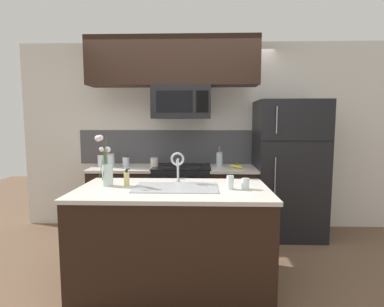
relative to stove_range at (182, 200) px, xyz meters
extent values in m
plane|color=brown|center=(0.00, -0.90, -0.46)|extent=(10.00, 10.00, 0.00)
cube|color=silver|center=(0.30, 0.38, 0.84)|extent=(5.20, 0.10, 2.60)
cube|color=#4C4C51|center=(0.00, 0.32, 0.69)|extent=(2.97, 0.01, 0.48)
cube|color=black|center=(-0.78, 0.00, -0.02)|extent=(0.81, 0.62, 0.88)
cube|color=beige|center=(-0.78, 0.00, 0.43)|extent=(0.84, 0.65, 0.03)
cube|color=black|center=(0.68, 0.00, -0.02)|extent=(0.59, 0.62, 0.88)
cube|color=beige|center=(0.68, 0.00, 0.43)|extent=(0.62, 0.65, 0.03)
cube|color=black|center=(0.00, 0.00, -0.01)|extent=(0.76, 0.62, 0.91)
cube|color=black|center=(0.00, 0.00, 0.45)|extent=(0.76, 0.62, 0.01)
cylinder|color=black|center=(-0.18, -0.14, 0.46)|extent=(0.15, 0.15, 0.01)
cylinder|color=black|center=(0.18, -0.14, 0.46)|extent=(0.15, 0.15, 0.01)
cylinder|color=black|center=(-0.18, 0.14, 0.46)|extent=(0.15, 0.15, 0.01)
cylinder|color=black|center=(0.18, 0.14, 0.46)|extent=(0.15, 0.15, 0.01)
cylinder|color=black|center=(-0.27, -0.32, 0.39)|extent=(0.03, 0.02, 0.03)
cylinder|color=black|center=(-0.14, -0.32, 0.39)|extent=(0.03, 0.02, 0.03)
cylinder|color=black|center=(0.00, -0.32, 0.39)|extent=(0.03, 0.02, 0.03)
cylinder|color=black|center=(0.14, -0.32, 0.39)|extent=(0.03, 0.02, 0.03)
cylinder|color=black|center=(0.27, -0.32, 0.39)|extent=(0.03, 0.02, 0.03)
cube|color=black|center=(0.00, -0.02, 1.29)|extent=(0.74, 0.40, 0.41)
cube|color=black|center=(-0.07, -0.22, 1.29)|extent=(0.45, 0.00, 0.27)
cube|color=black|center=(0.27, -0.22, 1.29)|extent=(0.15, 0.00, 0.27)
cube|color=black|center=(-0.11, -0.05, 1.80)|extent=(2.16, 0.34, 0.60)
cube|color=black|center=(1.40, 0.02, 0.43)|extent=(0.86, 0.72, 1.78)
cube|color=black|center=(1.40, -0.34, 0.82)|extent=(0.82, 0.00, 0.01)
cylinder|color=#99999E|center=(1.14, -0.36, 1.07)|extent=(0.01, 0.01, 0.32)
cylinder|color=#99999E|center=(1.14, -0.36, 0.29)|extent=(0.01, 0.01, 0.68)
cylinder|color=silver|center=(-1.09, 0.01, 0.53)|extent=(0.09, 0.09, 0.16)
cylinder|color=#4C331E|center=(-1.09, 0.01, 0.62)|extent=(0.09, 0.09, 0.02)
cylinder|color=silver|center=(-0.96, 0.02, 0.53)|extent=(0.10, 0.10, 0.16)
cylinder|color=#B2B2B7|center=(-0.96, 0.02, 0.61)|extent=(0.10, 0.10, 0.02)
cylinder|color=silver|center=(-0.75, 0.01, 0.51)|extent=(0.09, 0.09, 0.13)
cylinder|color=#4C331E|center=(-0.75, 0.01, 0.58)|extent=(0.08, 0.08, 0.01)
cylinder|color=silver|center=(-0.37, -0.01, 0.51)|extent=(0.10, 0.10, 0.12)
cylinder|color=#B2B2B7|center=(-0.37, -0.01, 0.57)|extent=(0.10, 0.10, 0.01)
ellipsoid|color=yellow|center=(0.71, -0.07, 0.47)|extent=(0.17, 0.10, 0.06)
ellipsoid|color=yellow|center=(0.72, -0.05, 0.47)|extent=(0.18, 0.07, 0.06)
ellipsoid|color=yellow|center=(0.72, -0.07, 0.47)|extent=(0.18, 0.06, 0.05)
ellipsoid|color=yellow|center=(0.73, -0.05, 0.47)|extent=(0.18, 0.10, 0.07)
cylinder|color=brown|center=(0.72, -0.06, 0.50)|extent=(0.02, 0.02, 0.03)
cylinder|color=silver|center=(0.50, 0.06, 0.54)|extent=(0.09, 0.09, 0.18)
cylinder|color=#A3A3AA|center=(0.50, 0.06, 0.64)|extent=(0.08, 0.08, 0.02)
cylinder|color=#A3A3AA|center=(0.50, 0.06, 0.67)|extent=(0.01, 0.01, 0.05)
sphere|color=#A3A3AA|center=(0.50, 0.06, 0.71)|extent=(0.02, 0.02, 0.02)
cube|color=black|center=(0.00, -1.25, -0.02)|extent=(1.72, 0.90, 0.88)
cube|color=beige|center=(0.00, -1.25, 0.43)|extent=(1.75, 0.93, 0.03)
cube|color=#ADAFB5|center=(0.03, -1.25, 0.45)|extent=(0.76, 0.44, 0.01)
cube|color=#ADAFB5|center=(-0.15, -1.25, 0.37)|extent=(0.30, 0.33, 0.15)
cube|color=#ADAFB5|center=(0.20, -1.25, 0.37)|extent=(0.30, 0.33, 0.15)
cylinder|color=#B7BABF|center=(0.03, -0.99, 0.46)|extent=(0.04, 0.04, 0.02)
cylinder|color=#B7BABF|center=(0.03, -0.99, 0.58)|extent=(0.02, 0.02, 0.22)
torus|color=#B7BABF|center=(0.03, -1.04, 0.69)|extent=(0.13, 0.02, 0.13)
cylinder|color=#B7BABF|center=(0.03, -1.10, 0.66)|extent=(0.02, 0.02, 0.06)
cube|color=#B7BABF|center=(0.06, -0.99, 0.48)|extent=(0.07, 0.01, 0.01)
cylinder|color=#DBCC75|center=(-0.44, -1.18, 0.51)|extent=(0.05, 0.05, 0.13)
cylinder|color=black|center=(-0.44, -1.18, 0.59)|extent=(0.02, 0.02, 0.02)
cube|color=black|center=(-0.43, -1.18, 0.61)|extent=(0.03, 0.01, 0.01)
cylinder|color=silver|center=(0.52, -1.29, 0.51)|extent=(0.06, 0.06, 0.12)
cylinder|color=silver|center=(0.65, -1.28, 0.50)|extent=(0.07, 0.07, 0.10)
cylinder|color=silver|center=(-0.62, -1.18, 0.55)|extent=(0.10, 0.10, 0.20)
cylinder|color=silver|center=(-0.62, -1.18, 0.48)|extent=(0.09, 0.09, 0.06)
cylinder|color=#386B2D|center=(-0.66, -1.17, 0.70)|extent=(0.09, 0.03, 0.38)
sphere|color=silver|center=(-0.71, -1.16, 0.89)|extent=(0.06, 0.06, 0.06)
cylinder|color=#386B2D|center=(-0.62, -1.17, 0.65)|extent=(0.01, 0.04, 0.28)
sphere|color=silver|center=(-0.62, -1.15, 0.79)|extent=(0.06, 0.06, 0.06)
cylinder|color=#386B2D|center=(-0.65, -1.18, 0.71)|extent=(0.06, 0.01, 0.39)
sphere|color=silver|center=(-0.68, -1.18, 0.90)|extent=(0.05, 0.05, 0.05)
cylinder|color=#386B2D|center=(-0.63, -1.21, 0.65)|extent=(0.03, 0.07, 0.29)
sphere|color=silver|center=(-0.65, -1.25, 0.80)|extent=(0.04, 0.04, 0.04)
camera|label=1|loc=(0.26, -3.92, 1.05)|focal=28.00mm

